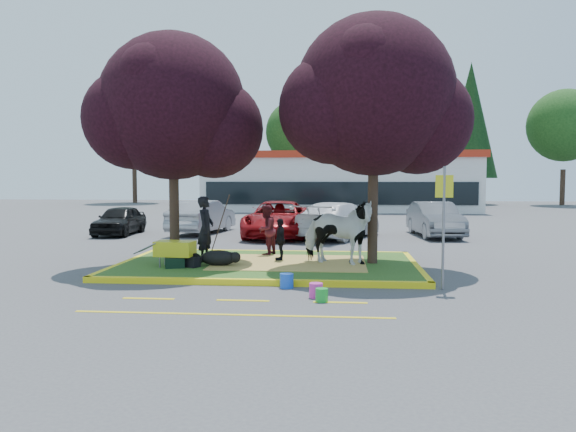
# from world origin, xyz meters

# --- Properties ---
(ground) EXTENTS (90.00, 90.00, 0.00)m
(ground) POSITION_xyz_m (0.00, 0.00, 0.00)
(ground) COLOR #424244
(ground) RESTS_ON ground
(median_island) EXTENTS (8.00, 5.00, 0.15)m
(median_island) POSITION_xyz_m (0.00, 0.00, 0.07)
(median_island) COLOR #265019
(median_island) RESTS_ON ground
(curb_near) EXTENTS (8.30, 0.16, 0.15)m
(curb_near) POSITION_xyz_m (0.00, -2.58, 0.07)
(curb_near) COLOR yellow
(curb_near) RESTS_ON ground
(curb_far) EXTENTS (8.30, 0.16, 0.15)m
(curb_far) POSITION_xyz_m (0.00, 2.58, 0.07)
(curb_far) COLOR yellow
(curb_far) RESTS_ON ground
(curb_left) EXTENTS (0.16, 5.30, 0.15)m
(curb_left) POSITION_xyz_m (-4.08, 0.00, 0.07)
(curb_left) COLOR yellow
(curb_left) RESTS_ON ground
(curb_right) EXTENTS (0.16, 5.30, 0.15)m
(curb_right) POSITION_xyz_m (4.08, 0.00, 0.07)
(curb_right) COLOR yellow
(curb_right) RESTS_ON ground
(straw_bedding) EXTENTS (4.20, 3.00, 0.01)m
(straw_bedding) POSITION_xyz_m (0.60, 0.00, 0.15)
(straw_bedding) COLOR tan
(straw_bedding) RESTS_ON median_island
(tree_purple_left) EXTENTS (5.06, 4.20, 6.51)m
(tree_purple_left) POSITION_xyz_m (-2.78, 0.38, 4.36)
(tree_purple_left) COLOR black
(tree_purple_left) RESTS_ON median_island
(tree_purple_right) EXTENTS (5.30, 4.40, 6.82)m
(tree_purple_right) POSITION_xyz_m (2.92, 0.18, 4.56)
(tree_purple_right) COLOR black
(tree_purple_right) RESTS_ON median_island
(fire_lane_stripe_a) EXTENTS (1.10, 0.12, 0.01)m
(fire_lane_stripe_a) POSITION_xyz_m (-2.00, -4.20, 0.00)
(fire_lane_stripe_a) COLOR yellow
(fire_lane_stripe_a) RESTS_ON ground
(fire_lane_stripe_b) EXTENTS (1.10, 0.12, 0.01)m
(fire_lane_stripe_b) POSITION_xyz_m (0.00, -4.20, 0.00)
(fire_lane_stripe_b) COLOR yellow
(fire_lane_stripe_b) RESTS_ON ground
(fire_lane_stripe_c) EXTENTS (1.10, 0.12, 0.01)m
(fire_lane_stripe_c) POSITION_xyz_m (2.00, -4.20, 0.00)
(fire_lane_stripe_c) COLOR yellow
(fire_lane_stripe_c) RESTS_ON ground
(fire_lane_long) EXTENTS (6.00, 0.10, 0.01)m
(fire_lane_long) POSITION_xyz_m (0.00, -5.40, 0.00)
(fire_lane_long) COLOR yellow
(fire_lane_long) RESTS_ON ground
(retail_building) EXTENTS (20.40, 8.40, 4.40)m
(retail_building) POSITION_xyz_m (2.00, 27.98, 2.25)
(retail_building) COLOR silver
(retail_building) RESTS_ON ground
(treeline) EXTENTS (46.58, 7.80, 14.63)m
(treeline) POSITION_xyz_m (1.23, 37.61, 7.73)
(treeline) COLOR black
(treeline) RESTS_ON ground
(cow) EXTENTS (2.32, 1.65, 1.78)m
(cow) POSITION_xyz_m (1.93, -0.19, 1.04)
(cow) COLOR white
(cow) RESTS_ON median_island
(calf) EXTENTS (1.03, 0.66, 0.42)m
(calf) POSITION_xyz_m (-1.27, -0.68, 0.36)
(calf) COLOR black
(calf) RESTS_ON median_island
(handler) EXTENTS (0.50, 0.71, 1.85)m
(handler) POSITION_xyz_m (-1.80, 0.08, 1.07)
(handler) COLOR black
(handler) RESTS_ON median_island
(visitor_a) EXTENTS (0.82, 0.91, 1.54)m
(visitor_a) POSITION_xyz_m (-0.26, 1.57, 0.92)
(visitor_a) COLOR #4F161F
(visitor_a) RESTS_ON median_island
(visitor_b) EXTENTS (0.41, 0.75, 1.21)m
(visitor_b) POSITION_xyz_m (0.29, 0.41, 0.76)
(visitor_b) COLOR black
(visitor_b) RESTS_ON median_island
(wheelbarrow) EXTENTS (1.82, 0.70, 0.68)m
(wheelbarrow) POSITION_xyz_m (-2.39, -0.92, 0.62)
(wheelbarrow) COLOR black
(wheelbarrow) RESTS_ON median_island
(gear_bag_dark) EXTENTS (0.61, 0.49, 0.27)m
(gear_bag_dark) POSITION_xyz_m (-2.00, -0.95, 0.29)
(gear_bag_dark) COLOR black
(gear_bag_dark) RESTS_ON median_island
(gear_bag_green) EXTENTS (0.57, 0.46, 0.27)m
(gear_bag_green) POSITION_xyz_m (-2.34, -1.14, 0.28)
(gear_bag_green) COLOR black
(gear_bag_green) RESTS_ON median_island
(sign_post) EXTENTS (0.39, 0.06, 2.78)m
(sign_post) POSITION_xyz_m (4.30, -2.70, 1.74)
(sign_post) COLOR slate
(sign_post) RESTS_ON ground
(bucket_green) EXTENTS (0.29, 0.29, 0.28)m
(bucket_green) POSITION_xyz_m (1.62, -4.16, 0.14)
(bucket_green) COLOR green
(bucket_green) RESTS_ON ground
(bucket_pink) EXTENTS (0.33, 0.33, 0.31)m
(bucket_pink) POSITION_xyz_m (1.49, -3.78, 0.16)
(bucket_pink) COLOR #E833AD
(bucket_pink) RESTS_ON ground
(bucket_blue) EXTENTS (0.38, 0.38, 0.34)m
(bucket_blue) POSITION_xyz_m (0.78, -2.80, 0.17)
(bucket_blue) COLOR blue
(bucket_blue) RESTS_ON ground
(car_black) EXTENTS (1.66, 3.83, 1.29)m
(car_black) POSITION_xyz_m (-7.66, 8.37, 0.64)
(car_black) COLOR black
(car_black) RESTS_ON ground
(car_silver) EXTENTS (2.29, 4.76, 1.51)m
(car_silver) POSITION_xyz_m (-4.19, 9.32, 0.75)
(car_silver) COLOR gray
(car_silver) RESTS_ON ground
(car_red) EXTENTS (2.67, 5.53, 1.52)m
(car_red) POSITION_xyz_m (-0.60, 8.11, 0.76)
(car_red) COLOR maroon
(car_red) RESTS_ON ground
(car_white) EXTENTS (4.03, 5.62, 1.51)m
(car_white) POSITION_xyz_m (1.94, 7.87, 0.76)
(car_white) COLOR silver
(car_white) RESTS_ON ground
(car_grey) EXTENTS (1.97, 4.58, 1.47)m
(car_grey) POSITION_xyz_m (6.06, 8.88, 0.73)
(car_grey) COLOR slate
(car_grey) RESTS_ON ground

